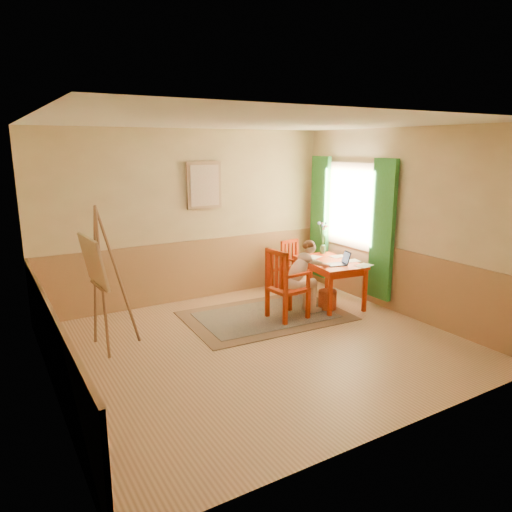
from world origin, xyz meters
TOP-DOWN VIEW (x-y plane):
  - room at (0.00, 0.00)m, footprint 5.04×4.54m
  - wainscot at (0.00, 0.80)m, footprint 5.00×4.50m
  - window at (2.42, 1.10)m, footprint 0.12×2.01m
  - wall_portrait at (0.25, 2.20)m, footprint 0.60×0.05m
  - rug at (0.61, 0.87)m, footprint 2.48×1.72m
  - table at (1.81, 0.86)m, footprint 0.88×1.29m
  - chair_left at (0.79, 0.62)m, footprint 0.54×0.52m
  - chair_back at (1.75, 1.73)m, footprint 0.45×0.47m
  - figure at (1.12, 0.66)m, footprint 0.87×0.40m
  - laptop at (1.78, 0.58)m, footprint 0.39×0.28m
  - papers at (2.02, 0.81)m, footprint 0.70×1.11m
  - vase at (2.07, 1.36)m, footprint 0.25×0.27m
  - wastebasket at (1.62, 0.64)m, footprint 0.39×0.39m
  - easel at (-1.81, 0.91)m, footprint 0.63×0.82m

SIDE VIEW (x-z plane):
  - rug at x=0.61m, z-range 0.00..0.02m
  - wastebasket at x=1.62m, z-range 0.00..0.31m
  - chair_back at x=1.75m, z-range 0.00..0.90m
  - wainscot at x=0.00m, z-range 0.00..1.00m
  - chair_left at x=0.79m, z-range 0.00..1.08m
  - table at x=1.81m, z-range 0.27..0.99m
  - figure at x=1.12m, z-range 0.06..1.21m
  - papers at x=2.02m, z-range 0.72..0.72m
  - laptop at x=1.78m, z-range 0.66..0.87m
  - vase at x=2.07m, z-range 0.70..1.25m
  - easel at x=-1.81m, z-range 0.17..2.01m
  - window at x=2.42m, z-range 0.25..2.45m
  - room at x=0.00m, z-range -0.02..2.82m
  - wall_portrait at x=0.25m, z-range 1.52..2.28m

